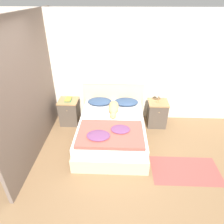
{
  "coord_description": "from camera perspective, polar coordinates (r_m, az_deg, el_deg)",
  "views": [
    {
      "loc": [
        0.21,
        -2.34,
        2.8
      ],
      "look_at": [
        0.07,
        1.27,
        0.62
      ],
      "focal_mm": 32.0,
      "sensor_mm": 36.0,
      "label": 1
    }
  ],
  "objects": [
    {
      "name": "pillow_right",
      "position": [
        4.7,
        4.06,
        2.88
      ],
      "size": [
        0.57,
        0.37,
        0.13
      ],
      "color": "navy",
      "rests_on": "bed"
    },
    {
      "name": "dog",
      "position": [
        4.38,
        0.47,
        1.12
      ],
      "size": [
        0.23,
        0.7,
        0.21
      ],
      "color": "tan",
      "rests_on": "bed"
    },
    {
      "name": "wall_back",
      "position": [
        4.73,
        -0.41,
        12.24
      ],
      "size": [
        9.0,
        0.06,
        2.55
      ],
      "color": "beige",
      "rests_on": "ground_plane"
    },
    {
      "name": "headboard",
      "position": [
        4.97,
        0.37,
        3.51
      ],
      "size": [
        1.47,
        0.06,
        0.97
      ],
      "color": "#C6B28E",
      "rests_on": "ground_plane"
    },
    {
      "name": "nightstand_right",
      "position": [
        4.88,
        12.68,
        -0.42
      ],
      "size": [
        0.46,
        0.44,
        0.62
      ],
      "color": "#4C4238",
      "rests_on": "ground_plane"
    },
    {
      "name": "wall_side_left",
      "position": [
        4.06,
        -21.64,
        6.74
      ],
      "size": [
        0.06,
        3.1,
        2.55
      ],
      "color": "#706056",
      "rests_on": "ground_plane"
    },
    {
      "name": "rug",
      "position": [
        4.03,
        20.22,
        -15.41
      ],
      "size": [
        1.23,
        0.7,
        0.0
      ],
      "color": "#93423D",
      "rests_on": "ground_plane"
    },
    {
      "name": "bed",
      "position": [
        4.27,
        -0.1,
        -5.52
      ],
      "size": [
        1.39,
        1.9,
        0.52
      ],
      "color": "#C6B28E",
      "rests_on": "ground_plane"
    },
    {
      "name": "quilt",
      "position": [
        3.69,
        -0.58,
        -6.23
      ],
      "size": [
        1.21,
        0.83,
        0.12
      ],
      "color": "#BC4C42",
      "rests_on": "bed"
    },
    {
      "name": "book_stack",
      "position": [
        4.78,
        -12.41,
        3.53
      ],
      "size": [
        0.17,
        0.23,
        0.05
      ],
      "color": "#337547",
      "rests_on": "nightstand_left"
    },
    {
      "name": "ground_plane",
      "position": [
        3.66,
        -1.98,
        -18.93
      ],
      "size": [
        16.0,
        16.0,
        0.0
      ],
      "primitive_type": "plane",
      "color": "brown"
    },
    {
      "name": "nightstand_left",
      "position": [
        4.94,
        -12.05,
        0.1
      ],
      "size": [
        0.46,
        0.44,
        0.62
      ],
      "color": "#4C4238",
      "rests_on": "ground_plane"
    },
    {
      "name": "pillow_left",
      "position": [
        4.72,
        -3.52,
        3.03
      ],
      "size": [
        0.57,
        0.37,
        0.13
      ],
      "color": "navy",
      "rests_on": "bed"
    },
    {
      "name": "table_lamp",
      "position": [
        4.64,
        13.45,
        5.67
      ],
      "size": [
        0.2,
        0.2,
        0.34
      ],
      "color": "#9E7A4C",
      "rests_on": "nightstand_right"
    }
  ]
}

